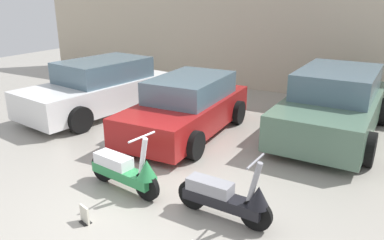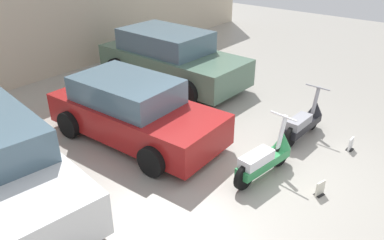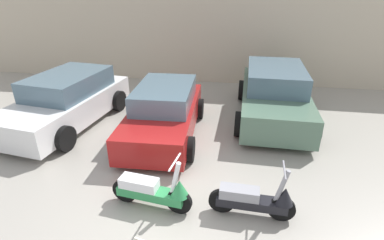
% 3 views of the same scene
% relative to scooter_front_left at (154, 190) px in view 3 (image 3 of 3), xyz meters
% --- Properties ---
extents(ground_plane, '(28.00, 28.00, 0.00)m').
position_rel_scooter_front_left_xyz_m(ground_plane, '(0.25, -0.34, -0.37)').
color(ground_plane, '#9E998E').
extents(wall_back, '(19.60, 0.12, 4.08)m').
position_rel_scooter_front_left_xyz_m(wall_back, '(0.25, 7.39, 1.67)').
color(wall_back, beige).
rests_on(wall_back, ground_plane).
extents(scooter_front_left, '(1.49, 0.56, 1.04)m').
position_rel_scooter_front_left_xyz_m(scooter_front_left, '(0.00, 0.00, 0.00)').
color(scooter_front_left, black).
rests_on(scooter_front_left, ground_plane).
extents(scooter_front_right, '(1.46, 0.52, 1.02)m').
position_rel_scooter_front_left_xyz_m(scooter_front_right, '(1.74, 0.05, -0.01)').
color(scooter_front_right, black).
rests_on(scooter_front_right, ground_plane).
extents(car_rear_left, '(2.38, 4.25, 1.38)m').
position_rel_scooter_front_left_xyz_m(car_rear_left, '(-3.30, 3.03, 0.29)').
color(car_rear_left, white).
rests_on(car_rear_left, ground_plane).
extents(car_rear_center, '(1.92, 3.80, 1.27)m').
position_rel_scooter_front_left_xyz_m(car_rear_center, '(-0.49, 2.80, 0.24)').
color(car_rear_center, maroon).
rests_on(car_rear_center, ground_plane).
extents(car_rear_right, '(2.15, 4.31, 1.45)m').
position_rel_scooter_front_left_xyz_m(car_rear_right, '(2.38, 4.34, 0.32)').
color(car_rear_right, '#51705B').
rests_on(car_rear_right, ground_plane).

